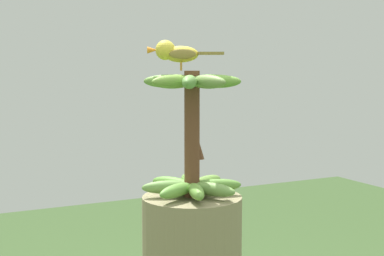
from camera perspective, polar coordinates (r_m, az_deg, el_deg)
The scene contains 2 objects.
banana_bunch at distance 1.53m, azimuth 0.01°, elevation -0.66°, with size 0.27×0.27×0.34m.
perched_bird at distance 1.55m, azimuth -1.66°, elevation 7.48°, with size 0.11×0.19×0.08m.
Camera 1 is at (-1.35, 0.68, 1.33)m, focal length 53.95 mm.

